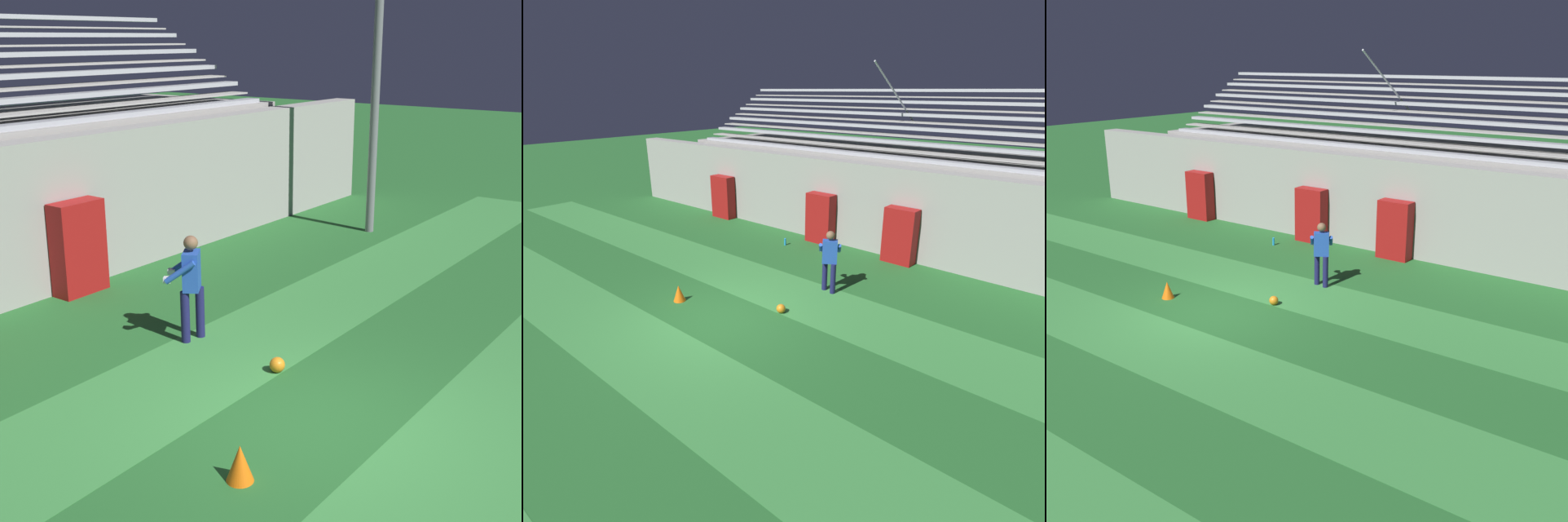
% 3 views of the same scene
% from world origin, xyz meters
% --- Properties ---
extents(ground_plane, '(80.00, 80.00, 0.00)m').
position_xyz_m(ground_plane, '(0.00, 0.00, 0.00)').
color(ground_plane, '#236028').
extents(turf_stripe_mid, '(28.00, 2.01, 0.01)m').
position_xyz_m(turf_stripe_mid, '(0.00, -1.97, 0.00)').
color(turf_stripe_mid, '#38843D').
rests_on(turf_stripe_mid, ground).
extents(turf_stripe_far, '(28.00, 2.01, 0.01)m').
position_xyz_m(turf_stripe_far, '(0.00, 2.06, 0.00)').
color(turf_stripe_far, '#38843D').
rests_on(turf_stripe_far, ground).
extents(back_wall, '(24.00, 0.60, 2.80)m').
position_xyz_m(back_wall, '(0.00, 6.50, 1.40)').
color(back_wall, '#999691').
rests_on(back_wall, ground).
extents(padding_pillar_gate_left, '(0.98, 0.44, 1.71)m').
position_xyz_m(padding_pillar_gate_left, '(-1.48, 5.95, 0.86)').
color(padding_pillar_gate_left, maroon).
rests_on(padding_pillar_gate_left, ground).
extents(padding_pillar_gate_right, '(0.98, 0.44, 1.71)m').
position_xyz_m(padding_pillar_gate_right, '(1.48, 5.95, 0.86)').
color(padding_pillar_gate_right, maroon).
rests_on(padding_pillar_gate_right, ground).
extents(padding_pillar_far_left, '(0.98, 0.44, 1.71)m').
position_xyz_m(padding_pillar_far_left, '(-6.42, 5.95, 0.86)').
color(padding_pillar_far_left, maroon).
rests_on(padding_pillar_far_left, ground).
extents(bleacher_stand, '(18.00, 4.75, 5.83)m').
position_xyz_m(bleacher_stand, '(-0.00, 9.19, 1.51)').
color(bleacher_stand, '#999691').
rests_on(bleacher_stand, ground).
extents(goalkeeper, '(0.74, 0.71, 1.67)m').
position_xyz_m(goalkeeper, '(1.05, 2.85, 0.95)').
color(goalkeeper, '#19194C').
rests_on(goalkeeper, ground).
extents(soccer_ball, '(0.22, 0.22, 0.22)m').
position_xyz_m(soccer_ball, '(0.88, 1.12, 0.11)').
color(soccer_ball, orange).
rests_on(soccer_ball, ground).
extents(traffic_cone, '(0.30, 0.30, 0.42)m').
position_xyz_m(traffic_cone, '(-1.50, -0.06, 0.21)').
color(traffic_cone, orange).
rests_on(traffic_cone, ground).
extents(water_bottle, '(0.07, 0.07, 0.24)m').
position_xyz_m(water_bottle, '(-2.19, 4.90, 0.12)').
color(water_bottle, '#1E8CD8').
rests_on(water_bottle, ground).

